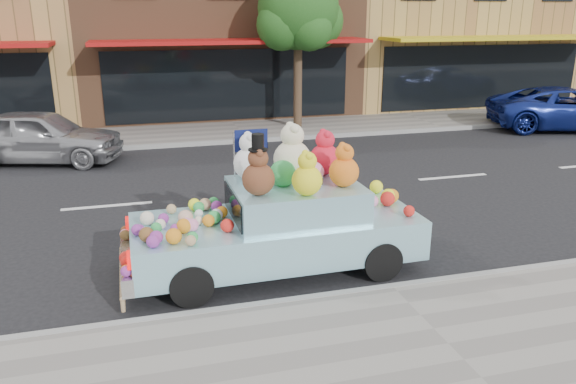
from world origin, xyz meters
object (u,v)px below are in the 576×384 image
object	(u,v)px
car_blue	(568,109)
street_tree	(298,16)
art_car	(279,219)
car_silver	(41,136)

from	to	relation	value
car_blue	street_tree	bearing A→B (deg)	91.71
street_tree	car_blue	bearing A→B (deg)	-15.30
street_tree	art_car	world-z (taller)	street_tree
car_silver	street_tree	bearing A→B (deg)	-56.06
car_silver	car_blue	distance (m)	16.52
street_tree	car_blue	world-z (taller)	street_tree
street_tree	art_car	distance (m)	11.23
car_blue	art_car	bearing A→B (deg)	140.16
car_silver	car_blue	world-z (taller)	same
art_car	car_blue	bearing A→B (deg)	32.62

